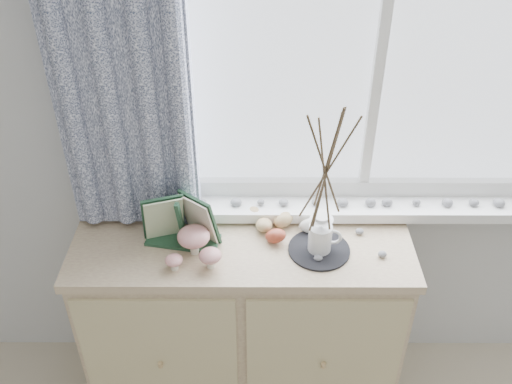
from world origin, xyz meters
TOP-DOWN VIEW (x-y plane):
  - sideboard at (-0.15, 1.75)m, footprint 1.20×0.45m
  - botanical_book at (-0.36, 1.72)m, footprint 0.31×0.18m
  - toadstool_cluster at (-0.30, 1.67)m, footprint 0.19×0.17m
  - wooden_eggs at (-0.05, 1.82)m, footprint 0.17×0.18m
  - songbird_figurine at (0.10, 1.81)m, footprint 0.12×0.07m
  - crocheted_doily at (0.12, 1.71)m, footprint 0.21×0.21m
  - twig_pitcher at (0.12, 1.71)m, footprint 0.24×0.24m
  - sideboard_pebbles at (0.18, 1.76)m, footprint 0.33×0.23m

SIDE VIEW (x-z plane):
  - sideboard at x=-0.15m, z-range 0.00..0.85m
  - crocheted_doily at x=0.12m, z-range 0.85..0.86m
  - sideboard_pebbles at x=0.18m, z-range 0.85..0.87m
  - wooden_eggs at x=-0.05m, z-range 0.84..0.92m
  - songbird_figurine at x=0.10m, z-range 0.85..0.91m
  - toadstool_cluster at x=-0.30m, z-range 0.86..0.96m
  - botanical_book at x=-0.36m, z-range 0.85..1.05m
  - twig_pitcher at x=0.12m, z-range 0.90..1.50m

